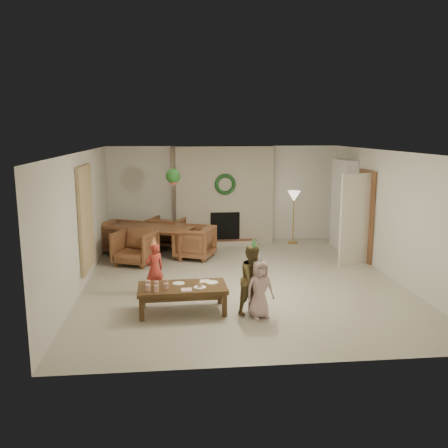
{
  "coord_description": "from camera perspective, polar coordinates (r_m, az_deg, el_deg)",
  "views": [
    {
      "loc": [
        -1.24,
        -8.94,
        2.88
      ],
      "look_at": [
        -0.3,
        0.4,
        1.05
      ],
      "focal_mm": 38.35,
      "sensor_mm": 36.0,
      "label": 1
    }
  ],
  "objects": [
    {
      "name": "dining_table",
      "position": [
        11.39,
        -8.57,
        -1.97
      ],
      "size": [
        2.21,
        1.75,
        0.68
      ],
      "primitive_type": "imported",
      "rotation": [
        0.0,
        0.0,
        -0.4
      ],
      "color": "brown",
      "rests_on": "floor"
    },
    {
      "name": "bookshelf_carcass",
      "position": [
        12.09,
        14.05,
        2.24
      ],
      "size": [
        0.3,
        1.0,
        2.2
      ],
      "primitive_type": "cube",
      "color": "white",
      "rests_on": "floor"
    },
    {
      "name": "books_row_mid",
      "position": [
        12.14,
        13.77,
        1.76
      ],
      "size": [
        0.2,
        0.44,
        0.24
      ],
      "primitive_type": "cube",
      "color": "#234E81",
      "rests_on": "bookshelf_shelf_b"
    },
    {
      "name": "floor",
      "position": [
        9.48,
        2.06,
        -6.67
      ],
      "size": [
        7.0,
        7.0,
        0.0
      ],
      "primitive_type": "plane",
      "color": "#B7B29E",
      "rests_on": "ground"
    },
    {
      "name": "fireplace_wreath",
      "position": [
        12.15,
        0.14,
        4.75
      ],
      "size": [
        0.54,
        0.1,
        0.54
      ],
      "primitive_type": "torus",
      "rotation": [
        1.57,
        0.0,
        0.0
      ],
      "color": "#19431F",
      "rests_on": "fireplace_mass"
    },
    {
      "name": "coffee_leg_fl",
      "position": [
        7.58,
        -9.78,
        -9.99
      ],
      "size": [
        0.08,
        0.08,
        0.37
      ],
      "primitive_type": "cube",
      "rotation": [
        0.0,
        0.0,
        0.03
      ],
      "color": "#4A3118",
      "rests_on": "floor"
    },
    {
      "name": "child_red",
      "position": [
        8.6,
        -8.28,
        -5.36
      ],
      "size": [
        0.41,
        0.36,
        0.94
      ],
      "primitive_type": "imported",
      "rotation": [
        0.0,
        0.0,
        3.61
      ],
      "color": "#AE3025",
      "rests_on": "floor"
    },
    {
      "name": "wall_left",
      "position": [
        9.26,
        -16.61,
        0.42
      ],
      "size": [
        0.0,
        7.0,
        7.0
      ],
      "primitive_type": "plane",
      "rotation": [
        1.57,
        0.0,
        1.57
      ],
      "color": "silver",
      "rests_on": "floor"
    },
    {
      "name": "cup_f",
      "position": [
        7.82,
        -6.95,
        -6.89
      ],
      "size": [
        0.08,
        0.08,
        0.1
      ],
      "primitive_type": "cylinder",
      "rotation": [
        0.0,
        0.0,
        0.03
      ],
      "color": "silver",
      "rests_on": "coffee_table_top"
    },
    {
      "name": "napkin_right",
      "position": [
        7.97,
        -2.29,
        -6.82
      ],
      "size": [
        0.17,
        0.17,
        0.01
      ],
      "primitive_type": "cube",
      "rotation": [
        0.0,
        0.0,
        0.03
      ],
      "color": "beige",
      "rests_on": "coffee_table_top"
    },
    {
      "name": "wall_front",
      "position": [
        5.82,
        6.85,
        -5.35
      ],
      "size": [
        7.0,
        0.0,
        7.0
      ],
      "primitive_type": "plane",
      "rotation": [
        -1.57,
        0.0,
        0.0
      ],
      "color": "silver",
      "rests_on": "floor"
    },
    {
      "name": "bookshelf_shelf_b",
      "position": [
        12.12,
        13.91,
        1.07
      ],
      "size": [
        0.3,
        0.92,
        0.03
      ],
      "primitive_type": "cube",
      "color": "white",
      "rests_on": "bookshelf_carcass"
    },
    {
      "name": "bookshelf_shelf_a",
      "position": [
        12.2,
        13.82,
        -0.78
      ],
      "size": [
        0.3,
        0.92,
        0.03
      ],
      "primitive_type": "cube",
      "color": "white",
      "rests_on": "bookshelf_carcass"
    },
    {
      "name": "party_hat_pink",
      "position": [
        7.39,
        4.36,
        -4.09
      ],
      "size": [
        0.13,
        0.13,
        0.17
      ],
      "primitive_type": "cone",
      "rotation": [
        0.0,
        0.0,
        0.1
      ],
      "color": "#B4B5BB",
      "rests_on": "child_pink"
    },
    {
      "name": "wall_back",
      "position": [
        12.61,
        -0.06,
        3.61
      ],
      "size": [
        7.0,
        0.0,
        7.0
      ],
      "primitive_type": "plane",
      "rotation": [
        1.57,
        0.0,
        0.0
      ],
      "color": "silver",
      "rests_on": "floor"
    },
    {
      "name": "cup_b",
      "position": [
        7.8,
        -9.04,
        -7.01
      ],
      "size": [
        0.08,
        0.08,
        0.1
      ],
      "primitive_type": "cylinder",
      "rotation": [
        0.0,
        0.0,
        0.03
      ],
      "color": "silver",
      "rests_on": "coffee_table_top"
    },
    {
      "name": "dining_chair_far",
      "position": [
        12.14,
        -6.86,
        -0.94
      ],
      "size": [
        1.06,
        1.07,
        0.75
      ],
      "primitive_type": "imported",
      "rotation": [
        0.0,
        0.0,
        2.75
      ],
      "color": "brown",
      "rests_on": "floor"
    },
    {
      "name": "cup_d",
      "position": [
        7.74,
        -8.08,
        -7.11
      ],
      "size": [
        0.08,
        0.08,
        0.1
      ],
      "primitive_type": "cylinder",
      "rotation": [
        0.0,
        0.0,
        0.03
      ],
      "color": "silver",
      "rests_on": "coffee_table_top"
    },
    {
      "name": "ceiling",
      "position": [
        9.04,
        2.17,
        8.61
      ],
      "size": [
        7.0,
        7.0,
        0.0
      ],
      "primitive_type": "plane",
      "rotation": [
        3.14,
        0.0,
        0.0
      ],
      "color": "white",
      "rests_on": "wall_back"
    },
    {
      "name": "plate_b",
      "position": [
        7.67,
        -2.89,
        -7.53
      ],
      "size": [
        0.2,
        0.2,
        0.01
      ],
      "primitive_type": "cylinder",
      "rotation": [
        0.0,
        0.0,
        0.03
      ],
      "color": "white",
      "rests_on": "coffee_table_top"
    },
    {
      "name": "door_frame",
      "position": [
        11.13,
        16.51,
        0.96
      ],
      "size": [
        0.05,
        0.86,
        2.04
      ],
      "primitive_type": "cube",
      "color": "brown",
      "rests_on": "floor"
    },
    {
      "name": "floor_lamp_shade",
      "position": [
        12.43,
        8.35,
        3.29
      ],
      "size": [
        0.33,
        0.33,
        0.27
      ],
      "primitive_type": "cone",
      "rotation": [
        3.14,
        0.0,
        0.0
      ],
      "color": "beige",
      "rests_on": "floor_lamp_post"
    },
    {
      "name": "coffee_leg_fr",
      "position": [
        7.63,
        0.05,
        -9.67
      ],
      "size": [
        0.08,
        0.08,
        0.37
      ],
      "primitive_type": "cube",
      "rotation": [
        0.0,
        0.0,
        0.03
      ],
      "color": "#4A3118",
      "rests_on": "floor"
    },
    {
      "name": "coffee_table_apron",
      "position": [
        7.8,
        -4.97,
        -8.13
      ],
      "size": [
        1.33,
        0.64,
        0.09
      ],
      "primitive_type": "cube",
      "rotation": [
        0.0,
        0.0,
        0.03
      ],
      "color": "#4A3118",
      "rests_on": "floor"
    },
    {
      "name": "hanging_plant_foliage",
      "position": [
        10.49,
        -6.08,
        5.72
      ],
      "size": [
        0.32,
        0.32,
        0.32
      ],
      "primitive_type": "sphere",
      "color": "#1A4F1A",
      "rests_on": "hanging_plant_pot"
    },
    {
      "name": "hanging_plant_cord",
      "position": [
        10.47,
        -6.11,
        6.97
      ],
      "size": [
        0.01,
        0.01,
        0.7
      ],
      "primitive_type": "cylinder",
      "color": "tan",
      "rests_on": "ceiling"
    },
    {
      "name": "fireplace_hearth",
      "position": [
        12.29,
        0.2,
        -2.24
      ],
      "size": [
        1.6,
        0.3,
        0.12
      ],
      "primitive_type": "cube",
      "color": "#60281A",
      "rests_on": "floor"
    },
    {
      "name": "dining_chair_right",
      "position": [
        10.98,
        -3.54,
        -2.17
      ],
      "size": [
        1.07,
        1.06,
        0.75
      ],
      "primitive_type": "imported",
      "rotation": [
        0.0,
        0.0,
        -1.97
      ],
      "color": "brown",
      "rests_on": "floor"
    },
    {
      "name": "food_scoop",
      "position": [
        7.66,
        -2.9,
        -7.23
      ],
      "size": [
        0.08,
        0.08,
        0.08
      ],
      "primitive_type": "sphere",
      "rotation": [
        0.0,
        0.0,
        0.03
      ],
      "color": "tan",
      "rests_on": "plate_b"
    },
    {
      "name": "wall_right",
      "position": [
        10.03,
        19.35,
        1.05
      ],
      "size": [
        0.0,
        7.0,
        7.0
      ],
      "primitive_type": "plane",
      "rotation": [
        1.57,
        0.0,
        -1.57
      ],
      "color": "silver",
      "rests_on": "floor"
    },
    {
      "name": "bookshelf_shelf_c",
      "position": [
        12.06,
        13.99,
        2.94
      ],
      "size": [
        0.3,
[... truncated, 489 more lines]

